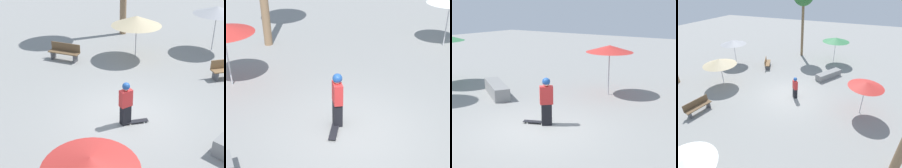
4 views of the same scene
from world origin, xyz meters
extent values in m
plane|color=gray|center=(0.00, 0.00, 0.00)|extent=(60.00, 60.00, 0.00)
cube|color=black|center=(-0.03, 0.47, 0.36)|extent=(0.40, 0.39, 0.72)
cube|color=red|center=(-0.03, 0.47, 1.01)|extent=(0.47, 0.46, 0.59)
sphere|color=beige|center=(-0.03, 0.47, 1.42)|extent=(0.23, 0.23, 0.23)
sphere|color=#1E478C|center=(-0.03, 0.47, 1.45)|extent=(0.26, 0.26, 0.26)
cube|color=black|center=(-0.41, 0.34, 0.06)|extent=(0.81, 0.51, 0.02)
cylinder|color=silver|center=(-0.60, 0.16, 0.03)|extent=(0.06, 0.05, 0.05)
cylinder|color=silver|center=(-0.67, 0.32, 0.03)|extent=(0.06, 0.05, 0.05)
cylinder|color=silver|center=(-0.15, 0.37, 0.03)|extent=(0.06, 0.05, 0.05)
cylinder|color=silver|center=(-0.22, 0.52, 0.03)|extent=(0.06, 0.05, 0.05)
cube|color=gray|center=(-3.99, 2.03, 0.27)|extent=(2.43, 1.85, 0.53)
cylinder|color=#B7B7BC|center=(0.01, 4.84, 1.04)|extent=(0.05, 0.05, 2.07)
cone|color=red|center=(0.01, 4.84, 2.03)|extent=(2.02, 2.02, 0.29)
camera|label=1|loc=(-1.31, 9.33, 6.17)|focal=50.00mm
camera|label=2|loc=(-6.12, -3.39, 5.17)|focal=50.00mm
camera|label=3|loc=(5.91, -7.12, 3.81)|focal=50.00mm
camera|label=4|loc=(9.68, 4.16, 6.99)|focal=28.00mm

